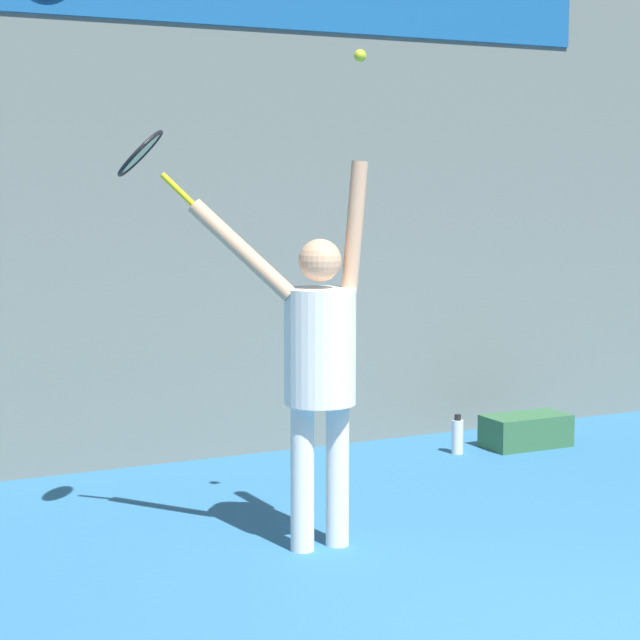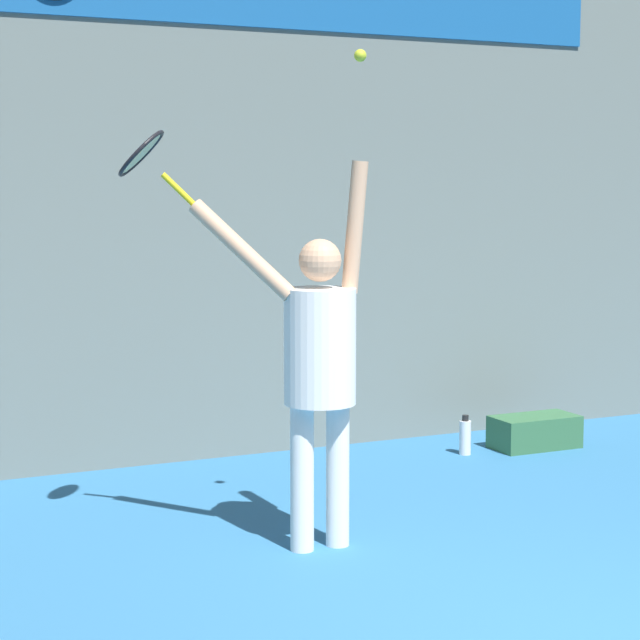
{
  "view_description": "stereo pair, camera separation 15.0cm",
  "coord_description": "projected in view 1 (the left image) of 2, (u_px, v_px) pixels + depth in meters",
  "views": [
    {
      "loc": [
        -3.41,
        -3.22,
        2.01
      ],
      "look_at": [
        -0.66,
        2.37,
        1.27
      ],
      "focal_mm": 65.0,
      "sensor_mm": 36.0,
      "label": 1
    },
    {
      "loc": [
        -3.28,
        -3.29,
        2.01
      ],
      "look_at": [
        -0.66,
        2.37,
        1.27
      ],
      "focal_mm": 65.0,
      "sensor_mm": 36.0,
      "label": 2
    }
  ],
  "objects": [
    {
      "name": "back_wall",
      "position": [
        263.0,
        116.0,
        8.47
      ],
      "size": [
        18.0,
        0.1,
        5.0
      ],
      "color": "slate",
      "rests_on": "ground_plane"
    },
    {
      "name": "tennis_player",
      "position": [
        318.0,
        355.0,
        6.3
      ],
      "size": [
        0.93,
        0.59,
        2.13
      ],
      "color": "white",
      "rests_on": "ground_plane"
    },
    {
      "name": "tennis_racket",
      "position": [
        143.0,
        156.0,
        6.21
      ],
      "size": [
        0.46,
        0.42,
        0.42
      ],
      "color": "yellow"
    },
    {
      "name": "tennis_ball",
      "position": [
        360.0,
        56.0,
        6.16
      ],
      "size": [
        0.07,
        0.07,
        0.07
      ],
      "color": "#CCDB2D"
    },
    {
      "name": "water_bottle",
      "position": [
        457.0,
        436.0,
        8.65
      ],
      "size": [
        0.09,
        0.09,
        0.3
      ],
      "color": "silver",
      "rests_on": "ground_plane"
    },
    {
      "name": "equipment_bag",
      "position": [
        526.0,
        431.0,
        8.89
      ],
      "size": [
        0.66,
        0.34,
        0.25
      ],
      "color": "#33663F",
      "rests_on": "ground_plane"
    }
  ]
}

